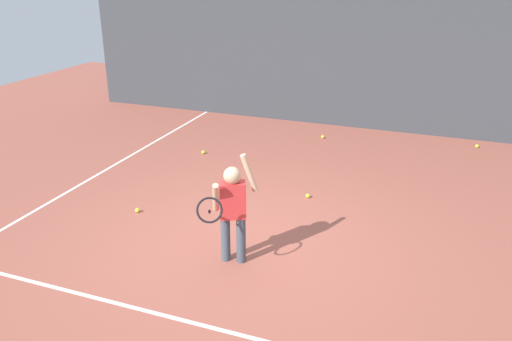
# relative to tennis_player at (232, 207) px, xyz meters

# --- Properties ---
(ground_plane) EXTENTS (20.00, 20.00, 0.00)m
(ground_plane) POSITION_rel_tennis_player_xyz_m (-0.05, 0.48, -0.73)
(ground_plane) COLOR #9E5142
(court_line_baseline) EXTENTS (9.00, 0.05, 0.00)m
(court_line_baseline) POSITION_rel_tennis_player_xyz_m (-0.05, -1.20, -0.72)
(court_line_baseline) COLOR white
(court_line_baseline) RESTS_ON ground
(court_line_sideline) EXTENTS (0.05, 9.00, 0.00)m
(court_line_sideline) POSITION_rel_tennis_player_xyz_m (-3.21, 1.48, -0.72)
(court_line_sideline) COLOR white
(court_line_sideline) RESTS_ON ground
(back_fence_windscreen) EXTENTS (11.88, 0.08, 3.52)m
(back_fence_windscreen) POSITION_rel_tennis_player_xyz_m (-0.05, 5.96, 1.03)
(back_fence_windscreen) COLOR #383D42
(back_fence_windscreen) RESTS_ON ground
(fence_post_0) EXTENTS (0.09, 0.09, 3.67)m
(fence_post_0) POSITION_rel_tennis_player_xyz_m (-5.84, 6.02, 1.11)
(fence_post_0) COLOR slate
(fence_post_0) RESTS_ON ground
(fence_post_1) EXTENTS (0.09, 0.09, 3.67)m
(fence_post_1) POSITION_rel_tennis_player_xyz_m (-1.98, 6.02, 1.11)
(fence_post_1) COLOR slate
(fence_post_1) RESTS_ON ground
(fence_post_2) EXTENTS (0.09, 0.09, 3.67)m
(fence_post_2) POSITION_rel_tennis_player_xyz_m (1.88, 6.02, 1.11)
(fence_post_2) COLOR slate
(fence_post_2) RESTS_ON ground
(tennis_player) EXTENTS (0.51, 0.80, 1.35)m
(tennis_player) POSITION_rel_tennis_player_xyz_m (0.00, 0.00, 0.00)
(tennis_player) COLOR #3F4C59
(tennis_player) RESTS_ON ground
(tennis_ball_0) EXTENTS (0.07, 0.07, 0.07)m
(tennis_ball_0) POSITION_rel_tennis_player_xyz_m (-1.79, 0.71, -0.69)
(tennis_ball_0) COLOR #CCE033
(tennis_ball_0) RESTS_ON ground
(tennis_ball_1) EXTENTS (0.07, 0.07, 0.07)m
(tennis_ball_1) POSITION_rel_tennis_player_xyz_m (0.36, 2.06, -0.69)
(tennis_ball_1) COLOR #CCE033
(tennis_ball_1) RESTS_ON ground
(tennis_ball_2) EXTENTS (0.07, 0.07, 0.07)m
(tennis_ball_2) POSITION_rel_tennis_player_xyz_m (-0.12, 4.93, -0.69)
(tennis_ball_2) COLOR #CCE033
(tennis_ball_2) RESTS_ON ground
(tennis_ball_4) EXTENTS (0.07, 0.07, 0.07)m
(tennis_ball_4) POSITION_rel_tennis_player_xyz_m (-1.99, 3.25, -0.69)
(tennis_ball_4) COLOR #CCE033
(tennis_ball_4) RESTS_ON ground
(tennis_ball_5) EXTENTS (0.07, 0.07, 0.07)m
(tennis_ball_5) POSITION_rel_tennis_player_xyz_m (-0.66, 1.14, -0.69)
(tennis_ball_5) COLOR #CCE033
(tennis_ball_5) RESTS_ON ground
(tennis_ball_6) EXTENTS (0.07, 0.07, 0.07)m
(tennis_ball_6) POSITION_rel_tennis_player_xyz_m (2.81, 5.44, -0.69)
(tennis_ball_6) COLOR #CCE033
(tennis_ball_6) RESTS_ON ground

